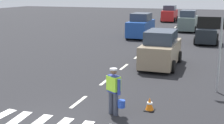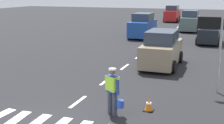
% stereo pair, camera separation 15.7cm
% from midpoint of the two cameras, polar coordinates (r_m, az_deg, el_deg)
% --- Properties ---
extents(ground_plane, '(96.00, 96.00, 0.00)m').
position_cam_midpoint_polar(ground_plane, '(29.21, 9.93, 4.59)').
color(ground_plane, black).
extents(lane_center_line, '(0.14, 46.40, 0.01)m').
position_cam_midpoint_polar(lane_center_line, '(33.31, 11.24, 5.57)').
color(lane_center_line, silver).
rests_on(lane_center_line, ground).
extents(road_worker, '(0.74, 0.47, 1.67)m').
position_cam_midpoint_polar(road_worker, '(10.56, 0.61, -5.11)').
color(road_worker, '#383D4C').
rests_on(road_worker, ground).
extents(lane_direction_sign, '(1.16, 0.11, 3.20)m').
position_cam_midpoint_polar(lane_direction_sign, '(13.37, 19.03, 4.55)').
color(lane_direction_sign, gray).
rests_on(lane_direction_sign, ground).
extents(traffic_cone_near, '(0.36, 0.36, 0.49)m').
position_cam_midpoint_polar(traffic_cone_near, '(11.21, 7.27, -7.86)').
color(traffic_cone_near, black).
rests_on(traffic_cone_near, ground).
extents(car_parked_far, '(1.87, 3.84, 1.99)m').
position_cam_midpoint_polar(car_parked_far, '(26.60, 17.83, 5.33)').
color(car_parked_far, black).
rests_on(car_parked_far, ground).
extents(car_outgoing_ahead, '(2.02, 4.25, 2.08)m').
position_cam_midpoint_polar(car_outgoing_ahead, '(17.68, 9.53, 2.28)').
color(car_outgoing_ahead, gray).
rests_on(car_outgoing_ahead, ground).
extents(car_outgoing_far, '(2.00, 4.20, 2.24)m').
position_cam_midpoint_polar(car_outgoing_far, '(34.28, 14.55, 7.36)').
color(car_outgoing_far, slate).
rests_on(car_outgoing_far, ground).
extents(car_oncoming_third, '(2.01, 4.06, 2.27)m').
position_cam_midpoint_polar(car_oncoming_third, '(44.63, 11.28, 8.78)').
color(car_oncoming_third, red).
rests_on(car_oncoming_third, ground).
extents(car_oncoming_second, '(2.05, 4.25, 2.25)m').
position_cam_midpoint_polar(car_oncoming_second, '(28.65, 5.92, 6.66)').
color(car_oncoming_second, '#1E4799').
rests_on(car_oncoming_second, ground).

